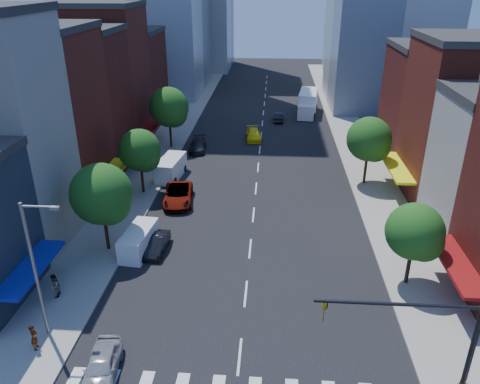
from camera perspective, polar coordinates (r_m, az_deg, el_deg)
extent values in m
plane|color=black|center=(29.09, -0.05, -19.41)|extent=(220.00, 220.00, 0.00)
cube|color=gray|center=(65.58, -8.51, 6.59)|extent=(5.00, 120.00, 0.15)
cube|color=gray|center=(65.00, 13.69, 5.98)|extent=(5.00, 120.00, 0.15)
cube|color=maroon|center=(48.61, -23.91, 8.05)|extent=(12.00, 9.00, 16.00)
cube|color=#541615|center=(56.12, -20.01, 10.17)|extent=(12.00, 8.00, 15.00)
cube|color=maroon|center=(63.59, -17.18, 13.07)|extent=(12.00, 9.00, 17.00)
cube|color=#541615|center=(72.75, -14.40, 13.14)|extent=(12.00, 10.00, 13.00)
cube|color=maroon|center=(50.49, 26.88, 7.47)|extent=(12.00, 10.00, 15.00)
cube|color=#541615|center=(59.76, 23.33, 9.48)|extent=(12.00, 10.00, 13.00)
cylinder|color=black|center=(24.63, 25.81, -19.20)|extent=(0.24, 0.24, 8.00)
cylinder|color=black|center=(21.28, 18.66, -12.84)|extent=(7.00, 0.16, 0.16)
imported|color=gold|center=(21.08, 10.27, -14.24)|extent=(0.22, 0.18, 1.10)
cylinder|color=slate|center=(30.03, -23.69, -8.94)|extent=(0.20, 0.20, 9.00)
cylinder|color=slate|center=(27.57, -23.36, -1.66)|extent=(2.00, 0.14, 0.14)
cube|color=slate|center=(27.19, -21.65, -1.83)|extent=(0.50, 0.25, 0.18)
cylinder|color=black|center=(38.86, -16.04, -4.13)|extent=(0.28, 0.28, 3.92)
sphere|color=#144714|center=(37.58, -16.56, -0.20)|extent=(4.80, 4.80, 4.80)
sphere|color=#144714|center=(37.41, -15.72, -1.40)|extent=(3.36, 3.36, 3.36)
cylinder|color=black|center=(48.33, -11.86, 1.99)|extent=(0.28, 0.28, 3.64)
sphere|color=#144714|center=(47.36, -12.14, 5.03)|extent=(4.20, 4.20, 4.20)
sphere|color=#144714|center=(47.15, -11.47, 4.16)|extent=(2.94, 2.94, 2.94)
cylinder|color=black|center=(60.99, -8.49, 7.34)|extent=(0.28, 0.28, 4.20)
sphere|color=#144714|center=(60.13, -8.68, 10.20)|extent=(5.00, 5.00, 5.00)
sphere|color=#144714|center=(59.91, -8.12, 9.44)|extent=(3.50, 3.50, 3.50)
cylinder|color=black|center=(35.63, 19.92, -8.07)|extent=(0.28, 0.28, 3.36)
sphere|color=#144714|center=(34.39, 20.52, -4.53)|extent=(4.00, 4.00, 4.00)
sphere|color=#144714|center=(34.60, 21.45, -5.64)|extent=(2.80, 2.80, 2.80)
cylinder|color=black|center=(51.18, 15.09, 3.13)|extent=(0.28, 0.28, 3.92)
sphere|color=#144714|center=(50.21, 15.45, 6.24)|extent=(4.60, 4.60, 4.60)
sphere|color=#144714|center=(50.27, 16.10, 5.34)|extent=(3.22, 3.22, 3.22)
imported|color=#9D9EA1|center=(28.58, -16.51, -19.65)|extent=(2.24, 4.51, 1.48)
imported|color=black|center=(38.56, -10.08, -6.25)|extent=(1.49, 3.94, 1.28)
imported|color=#999999|center=(46.20, -7.55, -0.35)|extent=(3.33, 6.07, 1.61)
imported|color=black|center=(60.10, -5.18, 5.69)|extent=(2.22, 4.88, 1.39)
cube|color=white|center=(38.64, -12.22, -5.81)|extent=(2.33, 4.80, 1.94)
cube|color=black|center=(37.12, -13.25, -6.79)|extent=(1.80, 1.10, 0.83)
cylinder|color=black|center=(38.06, -14.17, -7.68)|extent=(0.30, 0.72, 0.70)
cylinder|color=black|center=(37.45, -11.82, -8.00)|extent=(0.30, 0.72, 0.70)
cylinder|color=black|center=(40.50, -12.43, -5.37)|extent=(0.30, 0.72, 0.70)
cylinder|color=black|center=(39.93, -10.21, -5.62)|extent=(0.30, 0.72, 0.70)
cube|color=white|center=(52.09, -8.42, 2.93)|extent=(2.71, 5.47, 2.21)
cube|color=black|center=(50.23, -9.17, 2.42)|extent=(2.06, 1.28, 0.95)
cylinder|color=black|center=(51.13, -10.01, 1.49)|extent=(0.36, 0.82, 0.80)
cylinder|color=black|center=(50.52, -8.00, 1.34)|extent=(0.36, 0.82, 0.80)
cylinder|color=black|center=(54.22, -8.72, 2.96)|extent=(0.36, 0.82, 0.80)
cylinder|color=black|center=(53.64, -6.81, 2.84)|extent=(0.36, 0.82, 0.80)
imported|color=yellow|center=(64.07, 1.66, 7.00)|extent=(2.39, 4.94, 1.39)
imported|color=black|center=(72.85, 4.72, 9.11)|extent=(1.43, 4.03, 1.33)
imported|color=#999999|center=(81.28, 8.63, 10.65)|extent=(2.37, 4.73, 1.55)
cube|color=white|center=(77.64, 8.27, 10.78)|extent=(3.56, 7.54, 3.58)
cube|color=white|center=(73.67, 8.03, 9.59)|extent=(2.69, 2.30, 2.24)
cylinder|color=black|center=(74.79, 7.10, 9.29)|extent=(0.46, 1.04, 1.01)
cylinder|color=black|center=(74.67, 9.00, 9.15)|extent=(0.46, 1.04, 1.01)
cylinder|color=black|center=(79.64, 7.40, 10.23)|extent=(0.46, 1.04, 1.01)
cylinder|color=black|center=(79.53, 9.19, 10.10)|extent=(0.46, 1.04, 1.01)
imported|color=#999999|center=(31.22, -23.80, -15.90)|extent=(0.54, 0.70, 1.69)
imported|color=#999999|center=(35.00, -21.69, -10.60)|extent=(0.74, 0.91, 1.76)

